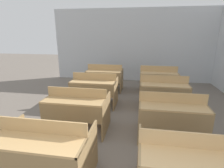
# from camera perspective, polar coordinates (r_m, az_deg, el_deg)

# --- Properties ---
(wall_back) EXTENTS (6.31, 0.06, 2.81)m
(wall_back) POSITION_cam_1_polar(r_m,az_deg,el_deg) (7.12, 6.58, 12.30)
(wall_back) COLOR silver
(wall_back) RESTS_ON ground_plane
(bench_front_left) EXTENTS (1.16, 0.80, 0.89)m
(bench_front_left) POSITION_cam_1_polar(r_m,az_deg,el_deg) (2.52, -21.24, -19.40)
(bench_front_left) COLOR olive
(bench_front_left) RESTS_ON ground_plane
(bench_front_right) EXTENTS (1.16, 0.80, 0.89)m
(bench_front_right) POSITION_cam_1_polar(r_m,az_deg,el_deg) (2.31, 24.30, -23.40)
(bench_front_right) COLOR #9A7B51
(bench_front_right) RESTS_ON ground_plane
(bench_second_left) EXTENTS (1.16, 0.80, 0.89)m
(bench_second_left) POSITION_cam_1_polar(r_m,az_deg,el_deg) (3.53, -11.22, -7.82)
(bench_second_left) COLOR olive
(bench_second_left) RESTS_ON ground_plane
(bench_second_right) EXTENTS (1.16, 0.80, 0.89)m
(bench_second_right) POSITION_cam_1_polar(r_m,az_deg,el_deg) (3.38, 18.71, -9.52)
(bench_second_right) COLOR #94754B
(bench_second_right) RESTS_ON ground_plane
(bench_third_left) EXTENTS (1.16, 0.80, 0.89)m
(bench_third_left) POSITION_cam_1_polar(r_m,az_deg,el_deg) (4.70, -5.72, -1.43)
(bench_third_left) COLOR #94754B
(bench_third_left) RESTS_ON ground_plane
(bench_third_right) EXTENTS (1.16, 0.80, 0.89)m
(bench_third_right) POSITION_cam_1_polar(r_m,az_deg,el_deg) (4.60, 16.36, -2.43)
(bench_third_right) COLOR #987A50
(bench_third_right) RESTS_ON ground_plane
(bench_back_left) EXTENTS (1.16, 0.80, 0.89)m
(bench_back_left) POSITION_cam_1_polar(r_m,az_deg,el_deg) (5.92, -2.36, 2.37)
(bench_back_left) COLOR #95774C
(bench_back_left) RESTS_ON ground_plane
(bench_back_right) EXTENTS (1.16, 0.80, 0.89)m
(bench_back_right) POSITION_cam_1_polar(r_m,az_deg,el_deg) (5.84, 14.84, 1.64)
(bench_back_right) COLOR #98794F
(bench_back_right) RESTS_ON ground_plane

